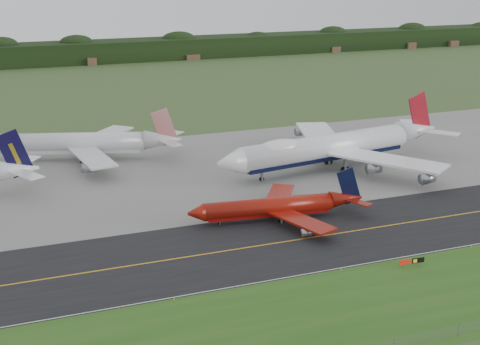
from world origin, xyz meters
name	(u,v)px	position (x,y,z in m)	size (l,w,h in m)	color
ground	(295,232)	(0.00, 0.00, 0.00)	(600.00, 600.00, 0.00)	#3B4F25
grass_verge	(381,305)	(0.00, -35.00, 0.01)	(400.00, 30.00, 0.01)	#255619
taxiway	(303,239)	(0.00, -4.00, 0.01)	(400.00, 32.00, 0.02)	black
apron	(220,168)	(0.00, 51.00, 0.01)	(400.00, 78.00, 0.01)	slate
taxiway_centreline	(303,239)	(0.00, -4.00, 0.03)	(400.00, 0.40, 0.00)	orange
taxiway_edge_line	(338,268)	(0.00, -19.50, 0.03)	(400.00, 0.25, 0.00)	silver
perimeter_fence	(427,337)	(0.00, -48.00, 1.10)	(320.00, 0.10, 320.00)	slate
horizon_treeline	(96,53)	(0.00, 273.76, 5.47)	(700.00, 25.00, 12.00)	black
jet_ba_747	(333,146)	(30.09, 39.31, 6.58)	(76.77, 62.94, 19.33)	white
jet_red_737	(278,207)	(-0.52, 8.39, 3.14)	(42.07, 34.09, 11.35)	maroon
jet_star_tail	(84,143)	(-35.48, 73.12, 5.19)	(57.85, 47.19, 15.56)	silver
taxiway_sign	(412,261)	(13.71, -24.01, 1.26)	(5.37, 0.65, 1.79)	slate
edge_marker_left	(174,299)	(-33.32, -20.50, 0.25)	(0.16, 0.16, 0.50)	yellow
edge_marker_center	(341,269)	(0.11, -20.50, 0.25)	(0.16, 0.16, 0.50)	yellow
edge_marker_right	(472,246)	(30.96, -20.50, 0.25)	(0.16, 0.16, 0.50)	yellow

